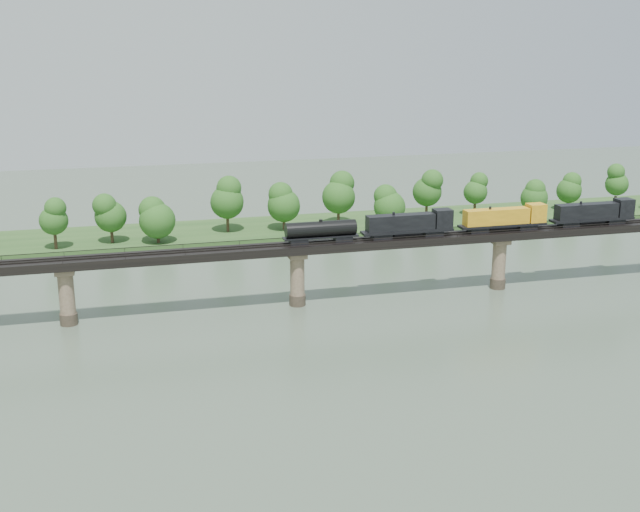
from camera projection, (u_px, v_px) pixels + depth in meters
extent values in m
plane|color=#3D4E3D|center=(343.00, 369.00, 118.41)|extent=(400.00, 400.00, 0.00)
cube|color=#26481D|center=(247.00, 231.00, 197.43)|extent=(300.00, 24.00, 1.60)
cylinder|color=#473A2D|center=(69.00, 319.00, 136.38)|extent=(3.00, 3.00, 2.00)
cylinder|color=#8C755B|center=(67.00, 294.00, 135.18)|extent=(2.60, 2.60, 9.00)
cube|color=#8C755B|center=(65.00, 271.00, 134.10)|extent=(3.20, 3.20, 1.00)
cylinder|color=#473A2D|center=(297.00, 300.00, 146.11)|extent=(3.00, 3.00, 2.00)
cylinder|color=#8C755B|center=(297.00, 276.00, 144.90)|extent=(2.60, 2.60, 9.00)
cube|color=#8C755B|center=(297.00, 255.00, 143.82)|extent=(3.20, 3.20, 1.00)
cylinder|color=#473A2D|center=(498.00, 283.00, 155.83)|extent=(3.00, 3.00, 2.00)
cylinder|color=#8C755B|center=(499.00, 261.00, 154.62)|extent=(2.60, 2.60, 9.00)
cube|color=#8C755B|center=(500.00, 241.00, 153.55)|extent=(3.20, 3.20, 1.00)
cube|color=black|center=(297.00, 248.00, 143.49)|extent=(220.00, 5.00, 1.50)
cube|color=black|center=(298.00, 245.00, 142.57)|extent=(220.00, 0.12, 0.16)
cube|color=black|center=(296.00, 243.00, 143.96)|extent=(220.00, 0.12, 0.16)
cube|color=black|center=(300.00, 244.00, 140.86)|extent=(220.00, 0.10, 0.10)
cube|color=black|center=(294.00, 237.00, 145.34)|extent=(220.00, 0.10, 0.10)
cube|color=black|center=(300.00, 246.00, 140.96)|extent=(0.08, 0.08, 0.70)
cube|color=black|center=(294.00, 239.00, 145.43)|extent=(0.08, 0.08, 0.70)
cylinder|color=#382619|center=(56.00, 241.00, 177.84)|extent=(0.70, 0.70, 3.51)
sphere|color=#1C4C15|center=(54.00, 221.00, 176.59)|extent=(6.31, 6.31, 6.31)
sphere|color=#1C4C15|center=(52.00, 208.00, 175.80)|extent=(4.73, 4.73, 4.73)
cylinder|color=#382619|center=(112.00, 235.00, 183.18)|extent=(0.70, 0.70, 3.34)
sphere|color=#1C4C15|center=(111.00, 216.00, 181.98)|extent=(7.18, 7.18, 7.18)
sphere|color=#1C4C15|center=(110.00, 204.00, 181.24)|extent=(5.39, 5.39, 5.39)
cylinder|color=#382619|center=(158.00, 237.00, 183.23)|extent=(0.70, 0.70, 2.83)
sphere|color=#1C4C15|center=(157.00, 221.00, 182.22)|extent=(8.26, 8.26, 8.26)
sphere|color=#1C4C15|center=(157.00, 210.00, 181.59)|extent=(6.19, 6.19, 6.19)
cylinder|color=#382619|center=(228.00, 224.00, 193.29)|extent=(0.70, 0.70, 3.96)
sphere|color=#1C4C15|center=(227.00, 202.00, 191.87)|extent=(8.07, 8.07, 8.07)
sphere|color=#1C4C15|center=(227.00, 189.00, 190.98)|extent=(6.05, 6.05, 6.05)
cylinder|color=#382619|center=(284.00, 223.00, 195.25)|extent=(0.70, 0.70, 3.27)
sphere|color=#1C4C15|center=(284.00, 206.00, 194.08)|extent=(8.03, 8.03, 8.03)
sphere|color=#1C4C15|center=(284.00, 195.00, 193.35)|extent=(6.02, 6.02, 6.02)
cylinder|color=#382619|center=(338.00, 218.00, 199.68)|extent=(0.70, 0.70, 3.92)
sphere|color=#1C4C15|center=(339.00, 197.00, 198.28)|extent=(8.29, 8.29, 8.29)
sphere|color=#1C4C15|center=(339.00, 184.00, 197.40)|extent=(6.21, 6.21, 6.21)
cylinder|color=#382619|center=(389.00, 223.00, 195.98)|extent=(0.70, 0.70, 3.02)
sphere|color=#1C4C15|center=(390.00, 207.00, 194.89)|extent=(7.74, 7.74, 7.74)
sphere|color=#1C4C15|center=(390.00, 197.00, 194.22)|extent=(5.80, 5.80, 5.80)
cylinder|color=#382619|center=(426.00, 211.00, 207.17)|extent=(0.70, 0.70, 3.80)
sphere|color=#1C4C15|center=(427.00, 192.00, 205.81)|extent=(7.47, 7.47, 7.47)
sphere|color=#1C4C15|center=(428.00, 180.00, 204.96)|extent=(5.60, 5.60, 5.60)
cylinder|color=#382619|center=(475.00, 209.00, 210.77)|extent=(0.70, 0.70, 3.38)
sphere|color=#1C4C15|center=(475.00, 192.00, 209.56)|extent=(6.23, 6.23, 6.23)
sphere|color=#1C4C15|center=(476.00, 181.00, 208.80)|extent=(4.67, 4.67, 4.67)
cylinder|color=#382619|center=(533.00, 212.00, 208.75)|extent=(0.70, 0.70, 2.77)
sphere|color=#1C4C15|center=(534.00, 198.00, 207.75)|extent=(7.04, 7.04, 7.04)
sphere|color=#1C4C15|center=(535.00, 189.00, 207.13)|extent=(5.28, 5.28, 5.28)
cylinder|color=#382619|center=(568.00, 205.00, 216.78)|extent=(0.70, 0.70, 2.94)
sphere|color=#1C4C15|center=(569.00, 191.00, 215.72)|extent=(6.73, 6.73, 6.73)
sphere|color=#1C4C15|center=(570.00, 182.00, 215.07)|extent=(5.05, 5.05, 5.05)
cylinder|color=#382619|center=(615.00, 203.00, 216.36)|extent=(0.70, 0.70, 3.94)
sphere|color=#1C4C15|center=(617.00, 184.00, 214.95)|extent=(6.17, 6.17, 6.17)
sphere|color=#1C4C15|center=(618.00, 172.00, 214.07)|extent=(4.62, 4.62, 4.62)
cube|color=black|center=(614.00, 221.00, 158.86)|extent=(3.68, 2.21, 1.01)
cube|color=black|center=(569.00, 224.00, 156.40)|extent=(3.68, 2.21, 1.01)
cube|color=black|center=(592.00, 219.00, 157.45)|extent=(17.47, 2.76, 0.46)
cube|color=black|center=(586.00, 211.00, 156.66)|extent=(12.87, 2.48, 2.94)
cube|color=black|center=(624.00, 207.00, 158.60)|extent=(3.31, 2.76, 3.49)
cylinder|color=black|center=(592.00, 222.00, 157.59)|extent=(5.52, 1.29, 1.29)
cube|color=black|center=(526.00, 227.00, 154.16)|extent=(3.68, 2.21, 1.01)
cube|color=black|center=(478.00, 230.00, 151.71)|extent=(3.68, 2.21, 1.01)
cube|color=black|center=(502.00, 225.00, 152.76)|extent=(17.47, 2.76, 0.46)
cube|color=gold|center=(496.00, 217.00, 151.97)|extent=(12.87, 2.48, 2.94)
cube|color=gold|center=(536.00, 213.00, 153.91)|extent=(3.31, 2.76, 3.49)
cylinder|color=black|center=(502.00, 227.00, 152.90)|extent=(5.52, 1.29, 1.29)
cube|color=black|center=(433.00, 233.00, 149.47)|extent=(3.68, 2.21, 1.01)
cube|color=black|center=(381.00, 236.00, 147.01)|extent=(3.68, 2.21, 1.01)
cube|color=black|center=(407.00, 231.00, 148.07)|extent=(17.47, 2.76, 0.46)
cube|color=black|center=(400.00, 222.00, 147.28)|extent=(12.87, 2.48, 2.94)
cube|color=black|center=(442.00, 218.00, 149.21)|extent=(3.31, 2.76, 3.49)
cylinder|color=black|center=(407.00, 234.00, 148.21)|extent=(5.52, 1.29, 1.29)
cube|color=black|center=(343.00, 238.00, 145.23)|extent=(3.22, 2.02, 1.01)
cube|color=black|center=(298.00, 241.00, 143.21)|extent=(3.22, 2.02, 1.01)
cube|color=black|center=(321.00, 237.00, 144.06)|extent=(13.79, 2.21, 0.28)
cylinder|color=black|center=(321.00, 229.00, 143.67)|extent=(12.87, 2.76, 2.76)
cylinder|color=black|center=(321.00, 221.00, 143.27)|extent=(0.64, 0.64, 0.46)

